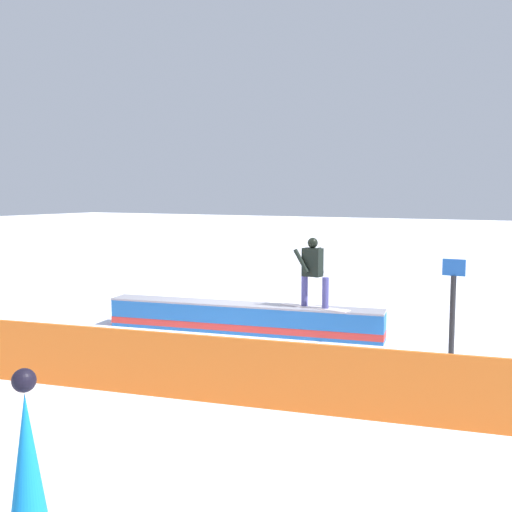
{
  "coord_description": "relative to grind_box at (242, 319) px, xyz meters",
  "views": [
    {
      "loc": [
        -6.47,
        11.51,
        3.09
      ],
      "look_at": [
        -0.8,
        0.85,
        1.82
      ],
      "focal_mm": 42.77,
      "sensor_mm": 36.0,
      "label": 1
    }
  ],
  "objects": [
    {
      "name": "safety_fence",
      "position": [
        0.0,
        4.46,
        0.2
      ],
      "size": [
        12.18,
        2.3,
        1.0
      ],
      "primitive_type": "cube",
      "rotation": [
        0.0,
        0.0,
        0.18
      ],
      "color": "orange",
      "rests_on": "ground_plane"
    },
    {
      "name": "ground_plane",
      "position": [
        0.0,
        0.0,
        -0.3
      ],
      "size": [
        120.0,
        120.0,
        0.0
      ],
      "primitive_type": "plane",
      "color": "white"
    },
    {
      "name": "trail_marker",
      "position": [
        -4.53,
        0.34,
        0.72
      ],
      "size": [
        0.4,
        0.1,
        1.9
      ],
      "color": "#262628",
      "rests_on": "ground_plane"
    },
    {
      "name": "grind_box",
      "position": [
        0.0,
        0.0,
        0.0
      ],
      "size": [
        6.21,
        1.73,
        0.65
      ],
      "color": "blue",
      "rests_on": "ground_plane"
    },
    {
      "name": "background_skier_right",
      "position": [
        -2.51,
        8.13,
        0.46
      ],
      "size": [
        0.67,
        1.67,
        1.65
      ],
      "color": "black",
      "rests_on": "ground_plane"
    },
    {
      "name": "snowboarder",
      "position": [
        -1.55,
        -0.3,
        1.16
      ],
      "size": [
        1.58,
        0.45,
        1.48
      ],
      "color": "silver",
      "rests_on": "grind_box"
    }
  ]
}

